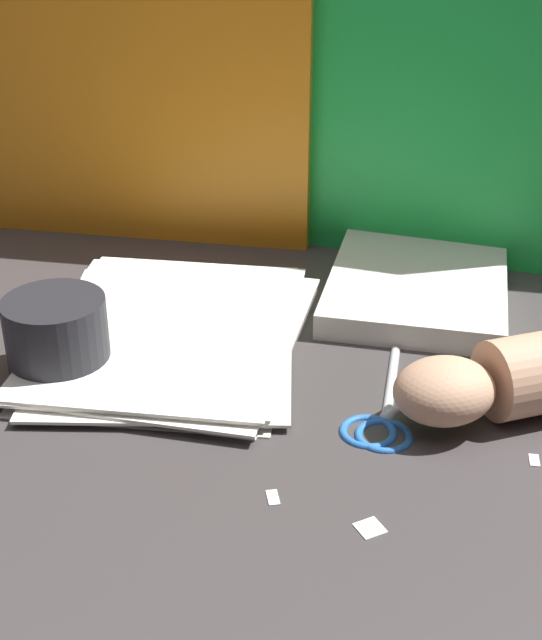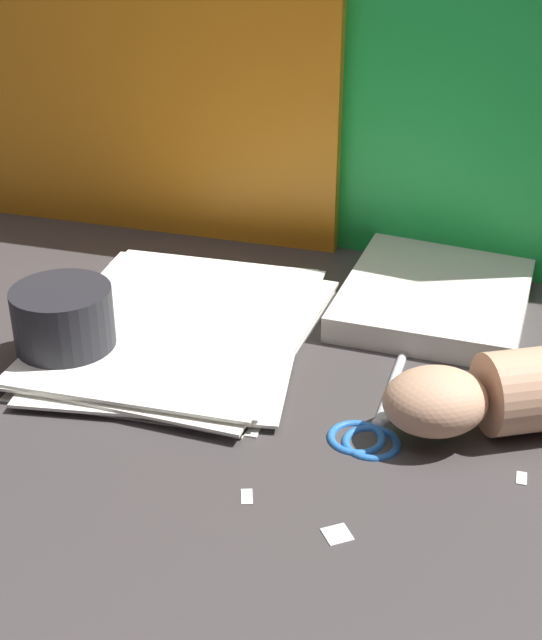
% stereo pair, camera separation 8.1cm
% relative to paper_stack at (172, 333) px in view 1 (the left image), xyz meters
% --- Properties ---
extents(ground_plane, '(6.00, 6.00, 0.00)m').
position_rel_paper_stack_xyz_m(ground_plane, '(0.13, -0.09, -0.01)').
color(ground_plane, '#3D3838').
extents(backdrop_panel_left, '(0.56, 0.05, 0.39)m').
position_rel_paper_stack_xyz_m(backdrop_panel_left, '(-0.17, 0.27, 0.19)').
color(backdrop_panel_left, orange).
rests_on(backdrop_panel_left, ground_plane).
extents(backdrop_panel_center, '(0.61, 0.14, 0.39)m').
position_rel_paper_stack_xyz_m(backdrop_panel_center, '(0.13, 0.27, 0.19)').
color(backdrop_panel_center, green).
rests_on(backdrop_panel_center, ground_plane).
extents(paper_stack, '(0.27, 0.34, 0.02)m').
position_rel_paper_stack_xyz_m(paper_stack, '(0.00, 0.00, 0.00)').
color(paper_stack, white).
rests_on(paper_stack, ground_plane).
extents(book_closed, '(0.21, 0.27, 0.03)m').
position_rel_paper_stack_xyz_m(book_closed, '(0.25, 0.14, 0.00)').
color(book_closed, silver).
rests_on(book_closed, ground_plane).
extents(scissors, '(0.12, 0.18, 0.01)m').
position_rel_paper_stack_xyz_m(scissors, '(0.22, -0.11, -0.00)').
color(scissors, silver).
rests_on(scissors, ground_plane).
extents(paper_scrap_near, '(0.01, 0.02, 0.00)m').
position_rel_paper_stack_xyz_m(paper_scrap_near, '(0.13, -0.23, -0.01)').
color(paper_scrap_near, white).
rests_on(paper_scrap_near, ground_plane).
extents(paper_scrap_mid, '(0.03, 0.03, 0.00)m').
position_rel_paper_stack_xyz_m(paper_scrap_mid, '(0.21, -0.26, -0.01)').
color(paper_scrap_mid, white).
rests_on(paper_scrap_mid, ground_plane).
extents(paper_scrap_far, '(0.01, 0.02, 0.00)m').
position_rel_paper_stack_xyz_m(paper_scrap_far, '(0.34, -0.16, -0.01)').
color(paper_scrap_far, white).
rests_on(paper_scrap_far, ground_plane).
extents(mug, '(0.10, 0.10, 0.08)m').
position_rel_paper_stack_xyz_m(mug, '(-0.09, -0.07, 0.03)').
color(mug, '#232328').
rests_on(mug, ground_plane).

